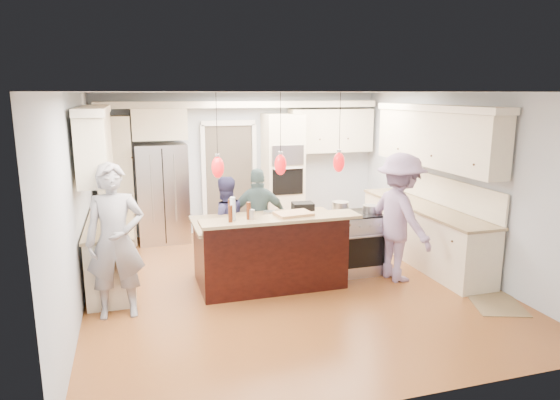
{
  "coord_description": "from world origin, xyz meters",
  "views": [
    {
      "loc": [
        -2.05,
        -6.51,
        2.69
      ],
      "look_at": [
        0.0,
        0.35,
        1.15
      ],
      "focal_mm": 32.0,
      "sensor_mm": 36.0,
      "label": 1
    }
  ],
  "objects_px": {
    "person_bar_end": "(115,241)",
    "person_far_left": "(225,223)",
    "kitchen_island": "(269,250)",
    "refrigerator": "(163,193)",
    "island_range": "(357,242)"
  },
  "relations": [
    {
      "from": "island_range",
      "to": "person_bar_end",
      "type": "distance_m",
      "value": 3.55
    },
    {
      "from": "island_range",
      "to": "kitchen_island",
      "type": "bearing_deg",
      "value": -176.93
    },
    {
      "from": "kitchen_island",
      "to": "island_range",
      "type": "height_order",
      "value": "kitchen_island"
    },
    {
      "from": "refrigerator",
      "to": "island_range",
      "type": "distance_m",
      "value": 3.71
    },
    {
      "from": "refrigerator",
      "to": "person_bar_end",
      "type": "bearing_deg",
      "value": -103.64
    },
    {
      "from": "person_bar_end",
      "to": "person_far_left",
      "type": "relative_size",
      "value": 1.31
    },
    {
      "from": "refrigerator",
      "to": "person_bar_end",
      "type": "height_order",
      "value": "person_bar_end"
    },
    {
      "from": "kitchen_island",
      "to": "person_far_left",
      "type": "xyz_separation_m",
      "value": [
        -0.49,
        0.78,
        0.24
      ]
    },
    {
      "from": "person_bar_end",
      "to": "refrigerator",
      "type": "bearing_deg",
      "value": 77.56
    },
    {
      "from": "refrigerator",
      "to": "island_range",
      "type": "relative_size",
      "value": 1.96
    },
    {
      "from": "island_range",
      "to": "person_bar_end",
      "type": "relative_size",
      "value": 0.48
    },
    {
      "from": "refrigerator",
      "to": "person_bar_end",
      "type": "relative_size",
      "value": 0.95
    },
    {
      "from": "person_far_left",
      "to": "person_bar_end",
      "type": "bearing_deg",
      "value": 33.42
    },
    {
      "from": "kitchen_island",
      "to": "refrigerator",
      "type": "bearing_deg",
      "value": 116.92
    },
    {
      "from": "refrigerator",
      "to": "person_far_left",
      "type": "relative_size",
      "value": 1.24
    }
  ]
}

